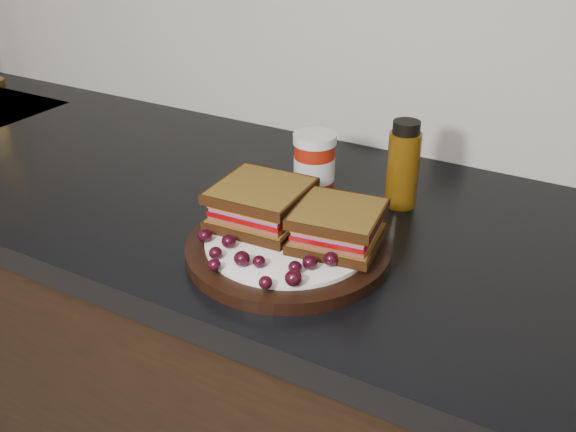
% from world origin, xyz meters
% --- Properties ---
extents(countertop, '(3.98, 0.60, 0.04)m').
position_xyz_m(countertop, '(0.00, 1.70, 0.88)').
color(countertop, black).
rests_on(countertop, base_cabinets).
extents(plate, '(0.28, 0.28, 0.02)m').
position_xyz_m(plate, '(-0.04, 1.58, 0.91)').
color(plate, black).
rests_on(plate, countertop).
extents(sandwich_left, '(0.13, 0.13, 0.06)m').
position_xyz_m(sandwich_left, '(-0.10, 1.60, 0.95)').
color(sandwich_left, brown).
rests_on(sandwich_left, plate).
extents(sandwich_right, '(0.13, 0.13, 0.05)m').
position_xyz_m(sandwich_right, '(0.02, 1.60, 0.95)').
color(sandwich_right, brown).
rests_on(sandwich_right, plate).
extents(grape_0, '(0.02, 0.02, 0.02)m').
position_xyz_m(grape_0, '(-0.13, 1.52, 0.93)').
color(grape_0, black).
rests_on(grape_0, plate).
extents(grape_1, '(0.02, 0.02, 0.02)m').
position_xyz_m(grape_1, '(-0.10, 1.52, 0.93)').
color(grape_1, black).
rests_on(grape_1, plate).
extents(grape_2, '(0.02, 0.02, 0.02)m').
position_xyz_m(grape_2, '(-0.10, 1.49, 0.93)').
color(grape_2, black).
rests_on(grape_2, plate).
extents(grape_3, '(0.02, 0.02, 0.02)m').
position_xyz_m(grape_3, '(-0.08, 1.47, 0.93)').
color(grape_3, black).
rests_on(grape_3, plate).
extents(grape_4, '(0.02, 0.02, 0.02)m').
position_xyz_m(grape_4, '(-0.06, 1.49, 0.93)').
color(grape_4, black).
rests_on(grape_4, plate).
extents(grape_5, '(0.02, 0.02, 0.02)m').
position_xyz_m(grape_5, '(-0.04, 1.50, 0.93)').
color(grape_5, black).
rests_on(grape_5, plate).
extents(grape_6, '(0.02, 0.02, 0.02)m').
position_xyz_m(grape_6, '(-0.00, 1.47, 0.93)').
color(grape_6, black).
rests_on(grape_6, plate).
extents(grape_7, '(0.02, 0.02, 0.02)m').
position_xyz_m(grape_7, '(0.02, 1.49, 0.93)').
color(grape_7, black).
rests_on(grape_7, plate).
extents(grape_8, '(0.02, 0.02, 0.02)m').
position_xyz_m(grape_8, '(0.01, 1.51, 0.93)').
color(grape_8, black).
rests_on(grape_8, plate).
extents(grape_9, '(0.02, 0.02, 0.02)m').
position_xyz_m(grape_9, '(0.02, 1.53, 0.93)').
color(grape_9, black).
rests_on(grape_9, plate).
extents(grape_10, '(0.02, 0.02, 0.02)m').
position_xyz_m(grape_10, '(0.04, 1.55, 0.93)').
color(grape_10, black).
rests_on(grape_10, plate).
extents(grape_11, '(0.02, 0.02, 0.02)m').
position_xyz_m(grape_11, '(0.03, 1.57, 0.93)').
color(grape_11, black).
rests_on(grape_11, plate).
extents(grape_12, '(0.02, 0.02, 0.02)m').
position_xyz_m(grape_12, '(0.05, 1.59, 0.93)').
color(grape_12, black).
rests_on(grape_12, plate).
extents(grape_13, '(0.02, 0.02, 0.01)m').
position_xyz_m(grape_13, '(0.04, 1.63, 0.93)').
color(grape_13, black).
rests_on(grape_13, plate).
extents(grape_14, '(0.02, 0.02, 0.02)m').
position_xyz_m(grape_14, '(-0.08, 1.65, 0.93)').
color(grape_14, black).
rests_on(grape_14, plate).
extents(grape_15, '(0.02, 0.02, 0.02)m').
position_xyz_m(grape_15, '(-0.08, 1.62, 0.93)').
color(grape_15, black).
rests_on(grape_15, plate).
extents(grape_16, '(0.02, 0.02, 0.01)m').
position_xyz_m(grape_16, '(-0.12, 1.60, 0.93)').
color(grape_16, black).
rests_on(grape_16, plate).
extents(grape_17, '(0.02, 0.02, 0.02)m').
position_xyz_m(grape_17, '(-0.10, 1.58, 0.93)').
color(grape_17, black).
rests_on(grape_17, plate).
extents(grape_18, '(0.02, 0.02, 0.02)m').
position_xyz_m(grape_18, '(-0.13, 1.56, 0.93)').
color(grape_18, black).
rests_on(grape_18, plate).
extents(grape_19, '(0.02, 0.02, 0.02)m').
position_xyz_m(grape_19, '(-0.09, 1.64, 0.93)').
color(grape_19, black).
rests_on(grape_19, plate).
extents(grape_20, '(0.02, 0.02, 0.02)m').
position_xyz_m(grape_20, '(-0.08, 1.59, 0.93)').
color(grape_20, black).
rests_on(grape_20, plate).
extents(grape_21, '(0.02, 0.02, 0.02)m').
position_xyz_m(grape_21, '(-0.10, 1.57, 0.93)').
color(grape_21, black).
rests_on(grape_21, plate).
extents(condiment_jar, '(0.07, 0.07, 0.10)m').
position_xyz_m(condiment_jar, '(-0.10, 1.77, 0.95)').
color(condiment_jar, '#9C1C0B').
rests_on(condiment_jar, countertop).
extents(oil_bottle, '(0.06, 0.06, 0.14)m').
position_xyz_m(oil_bottle, '(0.04, 1.80, 0.97)').
color(oil_bottle, '#543408').
rests_on(oil_bottle, countertop).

